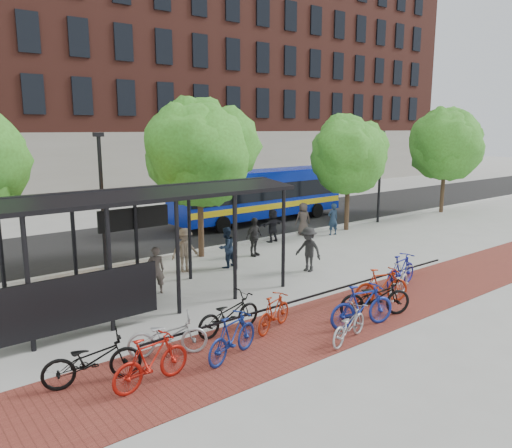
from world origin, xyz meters
TOP-DOWN VIEW (x-y plane):
  - ground at (0.00, 0.00)m, footprint 160.00×160.00m
  - asphalt_street at (0.00, 8.00)m, footprint 160.00×8.00m
  - curb at (0.00, 4.00)m, footprint 160.00×0.25m
  - brick_strip at (-2.00, -5.00)m, footprint 24.00×3.00m
  - bike_rack_rail at (-3.30, -4.10)m, footprint 12.00×0.05m
  - building_brick at (10.00, 26.00)m, footprint 55.00×14.00m
  - bus_shelter at (-8.13, -0.48)m, footprint 10.60×3.07m
  - tree_b at (-2.90, 3.35)m, footprint 5.15×4.20m
  - tree_c at (6.09, 3.35)m, footprint 4.66×3.80m
  - tree_d at (15.10, 3.35)m, footprint 5.39×4.40m
  - lamp_post_left at (-7.00, 3.60)m, footprint 0.35×0.20m
  - lamp_post_right at (9.00, 3.60)m, footprint 0.35×0.20m
  - bus at (3.83, 7.90)m, footprint 10.86×2.74m
  - bike_0 at (-10.44, -4.28)m, footprint 2.15×1.17m
  - bike_1 at (-9.52, -5.12)m, footprint 1.89×0.74m
  - bike_2 at (-8.58, -4.08)m, footprint 1.98×1.37m
  - bike_3 at (-7.48, -5.16)m, footprint 1.87×1.04m
  - bike_4 at (-6.68, -3.87)m, footprint 1.99×0.78m
  - bike_5 at (-5.63, -4.47)m, footprint 1.68×0.99m
  - bike_6 at (-4.64, -6.19)m, footprint 1.78×1.02m
  - bike_7 at (-3.66, -5.80)m, footprint 2.07×1.05m
  - bike_8 at (-2.77, -5.53)m, footprint 2.29×1.54m
  - bike_9 at (-1.76, -4.98)m, footprint 1.94×1.10m
  - bike_10 at (-0.85, -4.93)m, footprint 1.94×1.22m
  - bike_11 at (0.10, -4.33)m, footprint 1.94×0.81m
  - pedestrian_1 at (-6.70, 0.15)m, footprint 0.65×0.52m
  - pedestrian_2 at (-3.14, 1.28)m, footprint 0.90×0.78m
  - pedestrian_3 at (-4.68, 1.76)m, footprint 1.13×0.73m
  - pedestrian_4 at (-1.23, 2.00)m, footprint 1.02×0.60m
  - pedestrian_5 at (1.09, 3.53)m, footprint 1.49×0.63m
  - pedestrian_6 at (3.33, 3.80)m, footprint 0.91×0.73m
  - pedestrian_7 at (4.46, 2.85)m, footprint 0.65×0.49m
  - pedestrian_9 at (-1.04, -1.05)m, footprint 0.82×1.18m

SIDE VIEW (x-z plane):
  - ground at x=0.00m, z-range 0.00..0.00m
  - bike_rack_rail at x=-3.30m, z-range -0.47..0.47m
  - brick_strip at x=-2.00m, z-range 0.00..0.01m
  - asphalt_street at x=0.00m, z-range 0.00..0.01m
  - curb at x=0.00m, z-range 0.00..0.12m
  - bike_6 at x=-4.64m, z-range 0.00..0.89m
  - bike_10 at x=-0.85m, z-range 0.00..0.96m
  - bike_5 at x=-5.63m, z-range 0.00..0.98m
  - bike_2 at x=-8.58m, z-range 0.00..0.98m
  - bike_4 at x=-6.68m, z-range 0.00..1.03m
  - bike_0 at x=-10.44m, z-range 0.00..1.07m
  - bike_3 at x=-7.48m, z-range 0.00..1.08m
  - bike_1 at x=-9.52m, z-range 0.00..1.10m
  - bike_9 at x=-1.76m, z-range 0.00..1.12m
  - bike_11 at x=0.10m, z-range 0.00..1.13m
  - bike_8 at x=-2.77m, z-range 0.00..1.14m
  - bike_7 at x=-3.66m, z-range 0.00..1.20m
  - pedestrian_5 at x=1.09m, z-range 0.00..1.55m
  - pedestrian_1 at x=-6.70m, z-range 0.00..1.56m
  - pedestrian_2 at x=-3.14m, z-range 0.00..1.57m
  - pedestrian_7 at x=4.46m, z-range 0.00..1.60m
  - pedestrian_6 at x=3.33m, z-range 0.00..1.62m
  - pedestrian_4 at x=-1.23m, z-range 0.00..1.63m
  - pedestrian_3 at x=-4.68m, z-range 0.00..1.65m
  - pedestrian_9 at x=-1.04m, z-range 0.00..1.67m
  - bus at x=3.83m, z-range 0.22..3.14m
  - lamp_post_left at x=-7.00m, z-range 0.18..5.31m
  - lamp_post_right at x=9.00m, z-range 0.18..5.31m
  - bus_shelter at x=-8.13m, z-range 1.20..4.80m
  - tree_c at x=6.09m, z-range 1.09..7.02m
  - tree_b at x=-2.90m, z-range 1.22..7.69m
  - tree_d at x=15.10m, z-range 1.19..7.74m
  - building_brick at x=10.00m, z-range 0.00..20.00m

